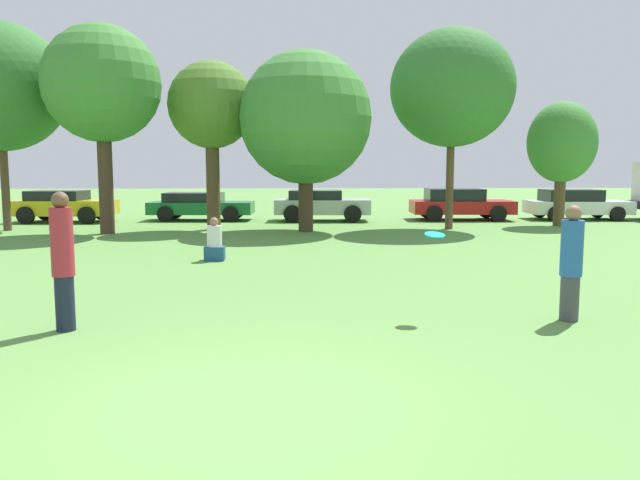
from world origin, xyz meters
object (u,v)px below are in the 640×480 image
object	(u,v)px
person_catcher	(571,262)
tree_4	(452,88)
tree_3	(306,118)
parked_car_silver	(321,204)
parked_car_yellow	(63,205)
frisbee	(435,235)
parked_car_white	(575,204)
bystander_sitting	(214,243)
parked_car_red	(459,204)
person_thrower	(63,260)
tree_5	(562,143)
parked_car_green	(200,205)
tree_2	(212,107)
tree_1	(102,85)

from	to	relation	value
person_catcher	tree_4	bearing A→B (deg)	-98.89
tree_3	parked_car_silver	size ratio (longest dim) A/B	1.54
person_catcher	parked_car_yellow	xyz separation A→B (m)	(-13.29, 16.80, -0.17)
frisbee	parked_car_white	bearing A→B (deg)	59.56
tree_3	person_catcher	bearing A→B (deg)	-74.36
bystander_sitting	parked_car_white	size ratio (longest dim) A/B	0.25
parked_car_silver	parked_car_red	size ratio (longest dim) A/B	0.93
person_thrower	parked_car_red	size ratio (longest dim) A/B	0.44
parked_car_silver	person_catcher	bearing A→B (deg)	-77.58
tree_5	parked_car_green	distance (m)	14.52
frisbee	parked_car_red	distance (m)	17.62
bystander_sitting	parked_car_white	bearing A→B (deg)	38.59
tree_4	parked_car_yellow	world-z (taller)	tree_4
parked_car_green	parked_car_red	size ratio (longest dim) A/B	1.02
parked_car_white	tree_2	bearing A→B (deg)	-163.29
tree_1	tree_2	world-z (taller)	tree_1
frisbee	tree_4	distance (m)	14.07
parked_car_red	parked_car_yellow	bearing A→B (deg)	-175.89
person_thrower	parked_car_yellow	bearing A→B (deg)	107.99
frisbee	tree_1	size ratio (longest dim) A/B	0.04
tree_3	parked_car_white	world-z (taller)	tree_3
bystander_sitting	parked_car_white	distance (m)	17.75
tree_3	bystander_sitting	bearing A→B (deg)	-109.20
parked_car_red	parked_car_white	world-z (taller)	parked_car_red
parked_car_yellow	parked_car_green	bearing A→B (deg)	9.40
person_thrower	parked_car_green	xyz separation A→B (m)	(-0.81, 17.66, -0.35)
person_thrower	parked_car_white	world-z (taller)	person_thrower
parked_car_yellow	parked_car_silver	xyz separation A→B (m)	(10.45, 0.11, 0.00)
bystander_sitting	parked_car_yellow	world-z (taller)	parked_car_yellow
bystander_sitting	person_thrower	bearing A→B (deg)	-100.93
bystander_sitting	tree_4	bearing A→B (deg)	44.14
parked_car_red	parked_car_white	bearing A→B (deg)	2.91
tree_2	tree_5	size ratio (longest dim) A/B	1.27
tree_5	person_catcher	bearing A→B (deg)	-112.95
tree_1	parked_car_yellow	world-z (taller)	tree_1
bystander_sitting	parked_car_yellow	distance (m)	13.04
tree_2	parked_car_silver	bearing A→B (deg)	40.56
parked_car_yellow	parked_car_white	bearing A→B (deg)	3.83
tree_2	frisbee	bearing A→B (deg)	-69.74
person_thrower	person_catcher	bearing A→B (deg)	0.00
person_catcher	parked_car_green	distance (m)	19.12
parked_car_silver	parked_car_yellow	bearing A→B (deg)	-176.51
tree_5	parked_car_white	distance (m)	4.19
tree_1	parked_car_silver	distance (m)	9.67
person_thrower	person_catcher	world-z (taller)	person_thrower
tree_3	tree_5	xyz separation A→B (m)	(9.63, 1.63, -0.76)
frisbee	tree_5	xyz separation A→B (m)	(8.00, 14.10, 1.87)
person_catcher	tree_3	size ratio (longest dim) A/B	0.27
person_catcher	parked_car_red	world-z (taller)	person_catcher
frisbee	parked_car_green	bearing A→B (deg)	109.16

